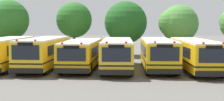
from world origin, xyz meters
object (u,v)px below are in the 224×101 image
Objects in this scene: tree_3 at (124,22)px; school_bus_3 at (82,53)px; tree_2 at (75,20)px; school_bus_2 at (45,52)px; school_bus_5 at (158,53)px; tree_4 at (177,24)px; school_bus_1 at (6,52)px; school_bus_6 at (195,53)px; school_bus_4 at (117,53)px; tree_1 at (10,20)px.

school_bus_3 is at bearing -107.60° from tree_3.
school_bus_2 is at bearing -93.13° from tree_2.
school_bus_5 is at bearing 179.84° from school_bus_3.
school_bus_3 is at bearing -135.21° from tree_4.
school_bus_1 is 0.86× the size of school_bus_6.
tree_4 is (0.14, 10.06, 2.52)m from school_bus_6.
tree_2 is 1.09× the size of tree_4.
school_bus_4 is at bearing -1.20° from school_bus_6.
school_bus_1 is 13.43m from tree_2.
school_bus_6 is at bearing -27.84° from tree_1.
school_bus_6 is 22.27m from tree_1.
school_bus_1 is at bearing 4.29° from school_bus_3.
school_bus_1 is 19.22m from tree_4.
school_bus_1 is 1.42× the size of tree_3.
tree_2 is 12.55m from tree_4.
school_bus_1 is at bearing -71.58° from tree_1.
tree_4 reaches higher than school_bus_2.
tree_2 is (7.37, 2.30, 0.01)m from tree_1.
tree_1 is 1.02× the size of tree_3.
school_bus_6 is at bearing 174.62° from school_bus_5.
school_bus_6 is 10.37m from tree_4.
school_bus_3 is at bearing -1.37° from school_bus_5.
tree_4 is (19.66, -0.25, -0.41)m from tree_1.
school_bus_1 is at bearing -148.55° from tree_4.
school_bus_1 reaches higher than school_bus_3.
school_bus_6 is at bearing 179.17° from school_bus_4.
school_bus_2 is (3.31, 0.24, 0.01)m from school_bus_1.
school_bus_5 is 3.06m from school_bus_6.
tree_2 reaches higher than school_bus_2.
school_bus_6 is at bearing 179.67° from school_bus_2.
tree_3 is at bearing -64.33° from school_bus_6.
tree_2 reaches higher than school_bus_4.
school_bus_1 is 0.91× the size of school_bus_4.
tree_1 is at bearing -39.06° from school_bus_4.
school_bus_6 is 17.75m from tree_2.
school_bus_3 is at bearing -44.63° from tree_1.
school_bus_2 is 9.77m from school_bus_5.
tree_2 is (-2.61, 12.16, 2.98)m from school_bus_3.
tree_2 reaches higher than school_bus_3.
tree_4 reaches higher than school_bus_3.
school_bus_5 is (6.49, -0.17, 0.05)m from school_bus_3.
tree_4 is at bearing -91.88° from school_bus_6.
tree_4 is (9.67, 9.60, 2.57)m from school_bus_3.
tree_4 is at bearing -133.91° from school_bus_3.
tree_3 is (6.20, -0.83, -0.28)m from tree_2.
school_bus_1 is 9.63m from school_bus_4.
school_bus_6 is (12.82, -0.36, -0.06)m from school_bus_2.
tree_4 is (3.18, 9.77, 2.52)m from school_bus_5.
tree_2 is (0.67, 12.26, 2.88)m from school_bus_2.
school_bus_1 is at bearing 0.87° from school_bus_5.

